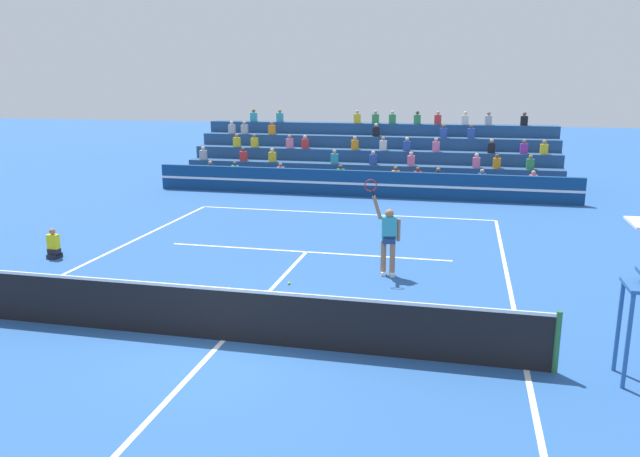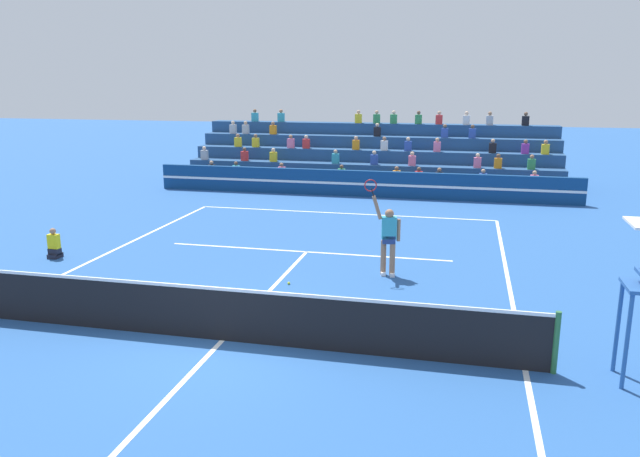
# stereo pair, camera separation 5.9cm
# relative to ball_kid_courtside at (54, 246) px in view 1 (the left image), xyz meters

# --- Properties ---
(ground_plane) EXTENTS (120.00, 120.00, 0.00)m
(ground_plane) POSITION_rel_ball_kid_courtside_xyz_m (6.67, -4.26, -0.33)
(ground_plane) COLOR #285699
(court_lines) EXTENTS (11.10, 23.90, 0.01)m
(court_lines) POSITION_rel_ball_kid_courtside_xyz_m (6.67, -4.26, -0.33)
(court_lines) COLOR white
(court_lines) RESTS_ON ground
(tennis_net) EXTENTS (12.00, 0.10, 1.10)m
(tennis_net) POSITION_rel_ball_kid_courtside_xyz_m (6.67, -4.26, 0.21)
(tennis_net) COLOR #2D6B38
(tennis_net) RESTS_ON ground
(sponsor_banner_wall) EXTENTS (18.00, 0.26, 1.10)m
(sponsor_banner_wall) POSITION_rel_ball_kid_courtside_xyz_m (6.67, 11.23, 0.22)
(sponsor_banner_wall) COLOR navy
(sponsor_banner_wall) RESTS_ON ground
(bleacher_stand) EXTENTS (17.07, 4.75, 3.38)m
(bleacher_stand) POSITION_rel_ball_kid_courtside_xyz_m (6.67, 15.03, 0.69)
(bleacher_stand) COLOR navy
(bleacher_stand) RESTS_ON ground
(ball_kid_courtside) EXTENTS (0.30, 0.36, 0.84)m
(ball_kid_courtside) POSITION_rel_ball_kid_courtside_xyz_m (0.00, 0.00, 0.00)
(ball_kid_courtside) COLOR black
(ball_kid_courtside) RESTS_ON ground
(tennis_player) EXTENTS (0.94, 0.31, 2.49)m
(tennis_player) POSITION_rel_ball_kid_courtside_xyz_m (9.20, 0.51, 0.66)
(tennis_player) COLOR #9E7051
(tennis_player) RESTS_ON ground
(tennis_ball) EXTENTS (0.07, 0.07, 0.07)m
(tennis_ball) POSITION_rel_ball_kid_courtside_xyz_m (6.98, -0.77, -0.30)
(tennis_ball) COLOR #C6DB33
(tennis_ball) RESTS_ON ground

